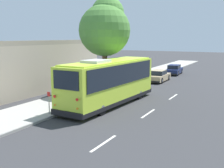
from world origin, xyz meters
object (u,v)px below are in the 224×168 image
(parked_sedan_tan, at_px, (159,76))
(sign_post_far, at_px, (68,100))
(street_tree, at_px, (105,27))
(parked_sedan_navy, at_px, (174,70))
(sign_post_near, at_px, (49,103))
(shuttle_bus, at_px, (110,80))

(parked_sedan_tan, distance_m, sign_post_far, 15.13)
(street_tree, bearing_deg, parked_sedan_navy, -6.66)
(sign_post_near, bearing_deg, street_tree, 3.03)
(sign_post_near, bearing_deg, parked_sedan_tan, -5.35)
(parked_sedan_navy, bearing_deg, sign_post_far, 171.99)
(parked_sedan_navy, distance_m, sign_post_far, 22.10)
(parked_sedan_tan, bearing_deg, sign_post_far, 172.80)
(sign_post_near, xyz_separation_m, sign_post_far, (1.97, -0.00, -0.24))
(parked_sedan_tan, distance_m, street_tree, 10.52)
(parked_sedan_navy, xyz_separation_m, sign_post_far, (-22.05, 1.42, 0.05))
(shuttle_bus, relative_size, sign_post_near, 7.11)
(parked_sedan_navy, bearing_deg, parked_sedan_tan, 177.08)
(sign_post_near, bearing_deg, shuttle_bus, -22.91)
(parked_sedan_navy, relative_size, sign_post_far, 4.47)
(parked_sedan_tan, xyz_separation_m, parked_sedan_navy, (7.01, 0.17, -0.00))
(parked_sedan_navy, bearing_deg, sign_post_near, 172.30)
(parked_sedan_navy, bearing_deg, shuttle_bus, 177.19)
(shuttle_bus, height_order, sign_post_near, shuttle_bus)
(shuttle_bus, relative_size, parked_sedan_navy, 2.27)
(sign_post_near, relative_size, sign_post_far, 1.43)
(shuttle_bus, bearing_deg, parked_sedan_tan, 4.87)
(parked_sedan_tan, distance_m, parked_sedan_navy, 7.01)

